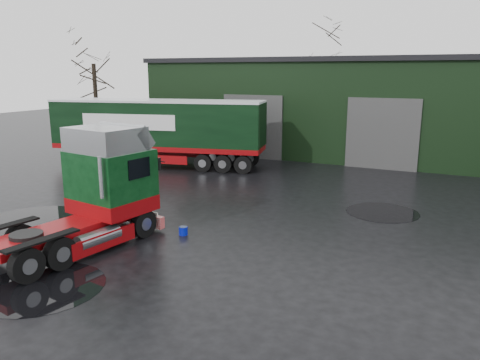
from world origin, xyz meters
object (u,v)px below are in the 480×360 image
(tree_back_a, at_px, (324,79))
(warehouse, at_px, (398,106))
(hero_tractor, at_px, (68,192))
(wash_bucket, at_px, (183,231))
(trailer_left, at_px, (158,133))
(tree_left, at_px, (95,89))

(tree_back_a, bearing_deg, warehouse, -51.34)
(warehouse, height_order, hero_tractor, warehouse)
(tree_back_a, bearing_deg, wash_bucket, -82.74)
(trailer_left, bearing_deg, warehouse, -61.00)
(warehouse, distance_m, trailer_left, 16.12)
(warehouse, xyz_separation_m, tree_left, (-19.00, -8.00, 1.09))
(trailer_left, bearing_deg, hero_tractor, -169.34)
(hero_tractor, bearing_deg, trailer_left, 122.40)
(trailer_left, xyz_separation_m, tree_back_a, (3.90, 20.80, 2.81))
(hero_tractor, bearing_deg, wash_bucket, 57.29)
(wash_bucket, relative_size, tree_back_a, 0.03)
(warehouse, xyz_separation_m, hero_tractor, (-6.50, -23.00, -1.28))
(wash_bucket, bearing_deg, tree_back_a, 97.26)
(trailer_left, distance_m, wash_bucket, 12.40)
(hero_tractor, relative_size, tree_back_a, 0.63)
(hero_tractor, xyz_separation_m, tree_back_a, (-1.50, 33.00, 2.88))
(wash_bucket, bearing_deg, warehouse, 78.48)
(wash_bucket, distance_m, tree_left, 19.73)
(warehouse, xyz_separation_m, trailer_left, (-11.90, -10.80, -1.21))
(warehouse, distance_m, tree_left, 20.64)
(wash_bucket, height_order, tree_left, tree_left)
(wash_bucket, bearing_deg, tree_left, 140.37)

